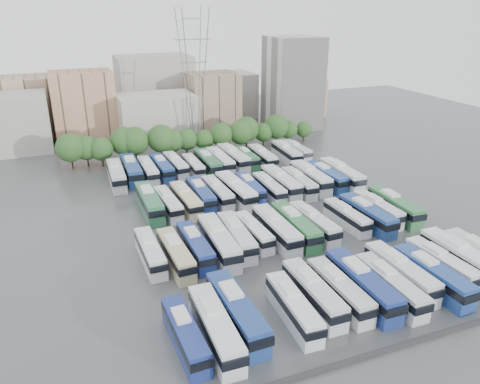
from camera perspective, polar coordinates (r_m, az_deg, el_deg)
name	(u,v)px	position (r m, az deg, el deg)	size (l,w,h in m)	color
ground	(270,224)	(79.55, 3.65, -3.91)	(220.00, 220.00, 0.00)	#424447
parapet	(398,346)	(56.08, 18.72, -17.39)	(56.00, 0.50, 0.50)	#2D2D30
tree_line	(186,137)	(114.30, -6.59, 6.63)	(64.48, 8.00, 8.41)	black
city_buildings	(143,102)	(140.95, -11.78, 10.65)	(102.00, 35.00, 20.00)	#9E998E
apartment_tower	(293,83)	(140.32, 6.46, 13.05)	(14.00, 14.00, 26.00)	silver
electricity_pylon	(194,73)	(120.21, -5.64, 14.29)	(9.00, 6.91, 33.83)	slate
bus_r0_s0	(185,335)	(52.85, -6.69, -16.88)	(2.75, 11.32, 3.53)	navy
bus_r0_s1	(215,328)	(53.07, -3.01, -16.17)	(3.10, 13.04, 4.07)	silver
bus_r0_s2	(237,311)	(55.19, -0.42, -14.34)	(3.20, 13.42, 4.19)	navy
bus_r0_s4	(293,307)	(56.58, 6.53, -13.81)	(3.13, 11.76, 3.65)	silver
bus_r0_s5	(313,293)	(59.12, 8.92, -12.08)	(2.78, 12.34, 3.86)	silver
bus_r0_s6	(339,290)	(60.29, 12.01, -11.63)	(2.66, 12.03, 3.77)	silver
bus_r0_s7	(362,284)	(61.61, 14.65, -10.84)	(3.14, 13.54, 4.23)	navy
bus_r0_s8	(390,285)	(62.74, 17.82, -10.79)	(2.78, 12.23, 3.83)	silver
bus_r0_s9	(401,272)	(65.77, 18.99, -9.26)	(2.82, 12.57, 3.94)	silver
bus_r0_s10	(432,276)	(66.46, 22.36, -9.42)	(3.11, 12.69, 3.96)	navy
bus_r0_s11	(441,264)	(69.92, 23.31, -8.08)	(3.06, 11.83, 3.68)	silver
bus_r0_s12	(462,259)	(71.76, 25.40, -7.39)	(3.05, 13.62, 4.27)	silver
bus_r1_s0	(150,252)	(68.51, -10.89, -7.21)	(2.62, 11.43, 3.58)	silver
bus_r1_s1	(176,254)	(67.28, -7.85, -7.49)	(2.99, 12.04, 3.75)	tan
bus_r1_s2	(195,246)	(68.95, -5.47, -6.60)	(2.73, 11.94, 3.74)	navy
bus_r1_s3	(218,241)	(69.49, -2.64, -6.04)	(3.32, 13.62, 4.25)	silver
bus_r1_s4	(236,236)	(71.24, -0.43, -5.42)	(3.33, 12.49, 3.88)	silver
bus_r1_s5	(253,232)	(73.13, 1.65, -4.88)	(2.70, 10.86, 3.39)	white
bus_r1_s6	(276,229)	(73.38, 4.43, -4.53)	(2.85, 13.06, 4.10)	silver
bus_r1_s7	(295,226)	(74.71, 6.74, -4.12)	(3.04, 13.10, 4.10)	#30703F
bus_r1_s8	(313,223)	(76.31, 8.94, -3.77)	(3.19, 12.30, 3.83)	silver
bus_r1_s10	(347,217)	(80.04, 12.89, -2.96)	(2.74, 10.94, 3.41)	silver
bus_r1_s11	(367,215)	(80.92, 15.20, -2.69)	(3.27, 12.83, 4.00)	navy
bus_r1_s12	(378,209)	(84.06, 16.46, -2.01)	(2.60, 11.56, 3.62)	silver
bus_r1_s13	(395,206)	(85.68, 18.34, -1.63)	(3.24, 12.87, 4.01)	#30703E
bus_r2_s1	(149,202)	(84.24, -11.00, -1.22)	(2.92, 13.34, 4.18)	#2D6B44
bus_r2_s2	(168,203)	(83.86, -8.77, -1.39)	(3.05, 11.53, 3.59)	silver
bus_r2_s3	(186,200)	(84.71, -6.62, -0.93)	(3.12, 12.30, 3.83)	beige
bus_r2_s4	(201,194)	(86.78, -4.81, -0.29)	(2.79, 12.14, 3.80)	navy
bus_r2_s5	(217,192)	(87.53, -2.77, -0.05)	(2.84, 12.01, 3.75)	silver
bus_r2_s6	(236,190)	(87.76, -0.54, 0.22)	(3.62, 13.77, 4.28)	silver
bus_r2_s7	(250,188)	(89.78, 1.20, 0.51)	(2.99, 11.62, 3.62)	navy
bus_r2_s8	(269,188)	(89.97, 3.56, 0.50)	(2.62, 11.42, 3.57)	silver
bus_r2_s9	(281,182)	(92.12, 5.01, 1.18)	(2.95, 13.27, 4.16)	silver
bus_r2_s10	(299,183)	(92.89, 7.19, 1.14)	(3.10, 12.09, 3.76)	silver
bus_r2_s11	(310,177)	(95.53, 8.58, 1.79)	(3.15, 13.38, 4.18)	silver
bus_r2_s12	(326,176)	(96.82, 10.44, 1.89)	(3.26, 12.77, 3.97)	navy
bus_r2_s13	(341,174)	(98.10, 12.22, 2.11)	(3.31, 13.75, 4.29)	silver
bus_r3_s0	(116,175)	(99.15, -14.83, 2.03)	(3.30, 13.20, 4.11)	silver
bus_r3_s1	(132,170)	(101.15, -13.09, 2.65)	(3.26, 13.74, 4.29)	navy
bus_r3_s2	(148,170)	(100.98, -11.14, 2.63)	(2.63, 12.00, 3.76)	silver
bus_r3_s3	(162,168)	(102.03, -9.50, 2.96)	(3.04, 12.21, 3.81)	navy
bus_r3_s4	(176,165)	(103.53, -7.86, 3.32)	(3.17, 11.94, 3.71)	silver
bus_r3_s5	(193,166)	(102.67, -5.71, 3.18)	(2.43, 10.98, 3.44)	silver
bus_r3_s6	(208,163)	(103.50, -3.95, 3.58)	(2.93, 13.01, 4.07)	#2A633F
bus_r3_s7	(220,161)	(104.90, -2.45, 3.83)	(2.86, 12.67, 3.97)	silver
bus_r3_s8	(233,158)	(106.62, -0.84, 4.22)	(3.50, 13.53, 4.21)	silver
bus_r3_s9	(247,158)	(107.78, 0.82, 4.22)	(2.45, 11.04, 3.46)	#2C673E
bus_r3_s10	(262,157)	(107.81, 2.75, 4.30)	(2.86, 12.20, 3.81)	silver
bus_r3_s12	(286,153)	(110.89, 5.69, 4.76)	(3.36, 12.72, 3.95)	silver
bus_r3_s13	(297,151)	(113.72, 6.90, 5.04)	(2.79, 11.26, 3.51)	silver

